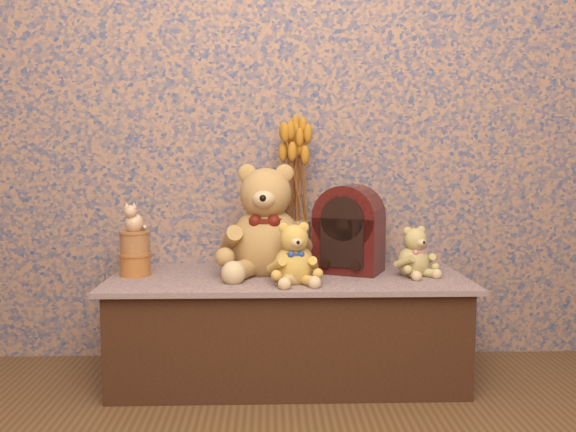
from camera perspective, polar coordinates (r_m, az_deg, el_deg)
name	(u,v)px	position (r m, az deg, el deg)	size (l,w,h in m)	color
display_shelf	(288,327)	(2.44, -0.04, -10.39)	(1.38, 0.59, 0.41)	navy
teddy_large	(266,215)	(2.40, -2.06, 0.07)	(0.37, 0.44, 0.47)	#A2773F
teddy_medium	(293,250)	(2.23, 0.52, -3.27)	(0.19, 0.23, 0.24)	#B18A32
teddy_small	(413,249)	(2.42, 11.73, -3.08)	(0.17, 0.20, 0.21)	tan
cathedral_radio	(349,229)	(2.45, 5.78, -1.19)	(0.26, 0.18, 0.35)	#380A0A
ceramic_vase	(296,245)	(2.51, 0.73, -2.72)	(0.12, 0.12, 0.20)	tan
dried_stalks	(296,169)	(2.48, 0.74, 4.40)	(0.22, 0.22, 0.42)	#B8701D
biscuit_tin_lower	(135,265)	(2.45, -14.19, -4.48)	(0.12, 0.12, 0.09)	gold
biscuit_tin_upper	(135,243)	(2.44, -14.24, -2.46)	(0.11, 0.11, 0.09)	tan
cat_figurine	(134,216)	(2.43, -14.30, -0.04)	(0.09, 0.09, 0.12)	silver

